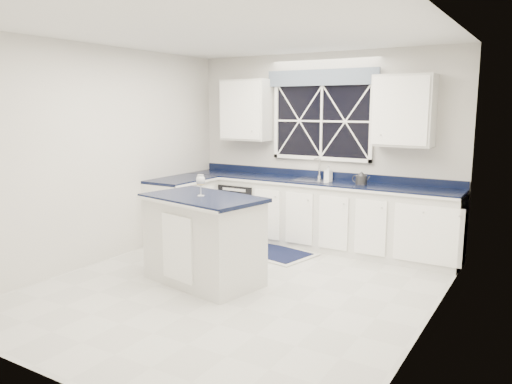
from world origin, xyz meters
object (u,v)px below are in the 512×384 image
Objects in this scene: kettle at (361,179)px; soap_bottle at (328,173)px; dishwasher at (246,209)px; island at (204,239)px; wine_glass at (201,181)px; faucet at (319,168)px.

kettle is 0.60m from soap_bottle.
island is at bearing -70.74° from dishwasher.
kettle is 2.27m from wine_glass.
soap_bottle is at bearing -3.04° from faucet.
faucet is 2.23m from wine_glass.
soap_bottle is (0.15, -0.01, -0.06)m from faucet.
wine_glass is at bearing -71.39° from dishwasher.
island is 7.41× the size of soap_bottle.
wine_glass is (-1.14, -1.96, 0.13)m from kettle.
kettle is at bearing 59.96° from wine_glass.
wine_glass is (0.67, -1.99, 0.74)m from dishwasher.
island is 0.65m from wine_glass.
island is 5.89× the size of kettle.
soap_bottle is at bearing 75.09° from wine_glass.
faucet is at bearing 176.96° from soap_bottle.
soap_bottle reaches higher than kettle.
kettle is 1.04× the size of wine_glass.
faucet is at bearing 90.17° from island.
faucet is 0.21× the size of island.
faucet is 1.55× the size of soap_bottle.
kettle is at bearing -0.86° from dishwasher.
dishwasher is 1.31m from faucet.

